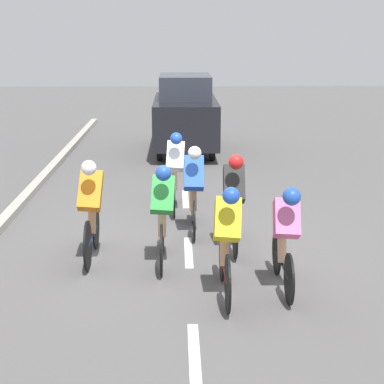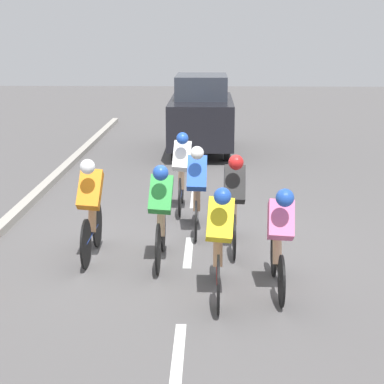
% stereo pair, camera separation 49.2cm
% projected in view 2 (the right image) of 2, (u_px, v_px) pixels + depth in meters
% --- Properties ---
extents(ground_plane, '(60.00, 60.00, 0.00)m').
position_uv_depth(ground_plane, '(189.00, 247.00, 10.07)').
color(ground_plane, '#565454').
extents(lane_stripe_near, '(0.12, 1.40, 0.01)m').
position_uv_depth(lane_stripe_near, '(178.00, 354.00, 6.73)').
color(lane_stripe_near, white).
rests_on(lane_stripe_near, ground).
extents(lane_stripe_mid, '(0.12, 1.40, 0.01)m').
position_uv_depth(lane_stripe_mid, '(188.00, 252.00, 9.83)').
color(lane_stripe_mid, white).
rests_on(lane_stripe_mid, ground).
extents(lane_stripe_far, '(0.12, 1.40, 0.01)m').
position_uv_depth(lane_stripe_far, '(194.00, 199.00, 12.93)').
color(lane_stripe_far, white).
rests_on(lane_stripe_far, ground).
extents(cyclist_blue, '(0.33, 1.61, 1.51)m').
position_uv_depth(cyclist_blue, '(197.00, 187.00, 10.58)').
color(cyclist_blue, black).
rests_on(cyclist_blue, ground).
extents(cyclist_black, '(0.33, 1.71, 1.54)m').
position_uv_depth(cyclist_black, '(234.00, 199.00, 9.77)').
color(cyclist_black, black).
rests_on(cyclist_black, ground).
extents(cyclist_yellow, '(0.36, 1.75, 1.50)m').
position_uv_depth(cyclist_yellow, '(219.00, 240.00, 7.97)').
color(cyclist_yellow, black).
rests_on(cyclist_yellow, ground).
extents(cyclist_pink, '(0.35, 1.66, 1.44)m').
position_uv_depth(cyclist_pink, '(280.00, 236.00, 8.14)').
color(cyclist_pink, black).
rests_on(cyclist_pink, ground).
extents(cyclist_green, '(0.36, 1.68, 1.51)m').
position_uv_depth(cyclist_green, '(161.00, 211.00, 9.17)').
color(cyclist_green, black).
rests_on(cyclist_green, ground).
extents(cyclist_orange, '(0.36, 1.67, 1.55)m').
position_uv_depth(cyclist_orange, '(91.00, 206.00, 9.37)').
color(cyclist_orange, black).
rests_on(cyclist_orange, ground).
extents(cyclist_white, '(0.36, 1.72, 1.53)m').
position_uv_depth(cyclist_white, '(182.00, 169.00, 11.92)').
color(cyclist_white, black).
rests_on(cyclist_white, ground).
extents(support_car, '(1.70, 3.97, 2.11)m').
position_uv_depth(support_car, '(201.00, 114.00, 17.75)').
color(support_car, black).
rests_on(support_car, ground).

